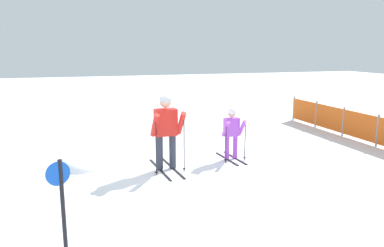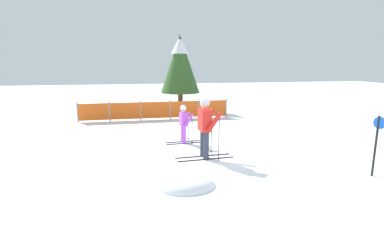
% 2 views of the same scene
% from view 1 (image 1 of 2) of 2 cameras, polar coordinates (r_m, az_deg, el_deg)
% --- Properties ---
extents(ground_plane, '(60.00, 60.00, 0.00)m').
position_cam_1_polar(ground_plane, '(8.39, -4.59, -7.15)').
color(ground_plane, white).
extents(skier_adult, '(1.62, 0.74, 1.70)m').
position_cam_1_polar(skier_adult, '(8.20, -3.98, -0.27)').
color(skier_adult, black).
rests_on(skier_adult, ground_plane).
extents(skier_child, '(1.20, 0.58, 1.26)m').
position_cam_1_polar(skier_child, '(9.07, 6.08, -0.92)').
color(skier_child, black).
rests_on(skier_child, ground_plane).
extents(safety_fence, '(6.91, 0.10, 0.90)m').
position_cam_1_polar(safety_fence, '(11.95, 24.15, -0.30)').
color(safety_fence, gray).
rests_on(safety_fence, ground_plane).
extents(trail_marker, '(0.12, 0.27, 1.43)m').
position_cam_1_polar(trail_marker, '(4.65, -19.19, -11.71)').
color(trail_marker, black).
rests_on(trail_marker, ground_plane).
extents(snow_mound, '(1.28, 1.09, 0.51)m').
position_cam_1_polar(snow_mound, '(9.08, -16.25, -6.13)').
color(snow_mound, white).
rests_on(snow_mound, ground_plane).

